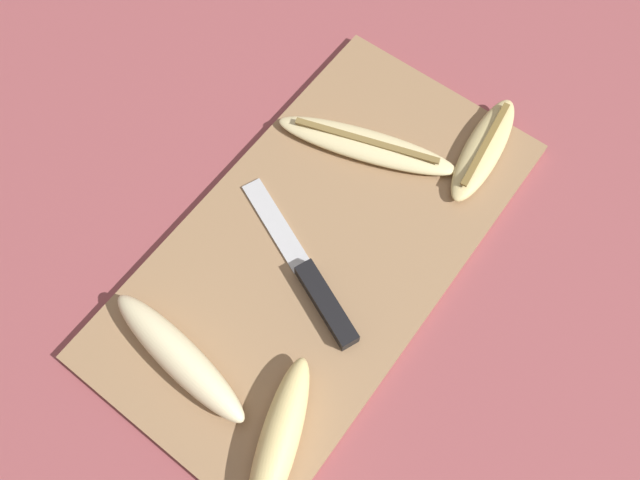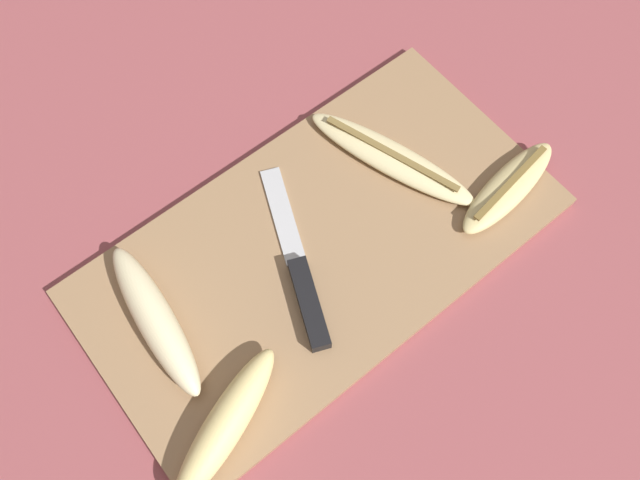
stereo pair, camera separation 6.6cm
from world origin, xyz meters
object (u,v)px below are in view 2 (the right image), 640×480
at_px(knife, 304,286).
at_px(banana_soft_right, 391,158).
at_px(banana_spotted_left, 508,187).
at_px(banana_golden_short, 226,424).
at_px(banana_pale_long, 155,319).

relative_size(knife, banana_soft_right, 0.97).
relative_size(knife, banana_spotted_left, 1.32).
bearing_deg(knife, banana_golden_short, -132.99).
xyz_separation_m(banana_pale_long, banana_spotted_left, (0.38, -0.11, -0.01)).
height_order(banana_golden_short, banana_spotted_left, banana_golden_short).
bearing_deg(knife, banana_soft_right, 41.65).
bearing_deg(knife, banana_pale_long, 178.47).
relative_size(banana_golden_short, banana_spotted_left, 1.04).
distance_m(banana_pale_long, banana_soft_right, 0.31).
relative_size(knife, banana_pale_long, 1.14).
bearing_deg(banana_golden_short, banana_soft_right, 21.40).
height_order(banana_pale_long, banana_spotted_left, banana_pale_long).
relative_size(banana_golden_short, banana_soft_right, 0.76).
bearing_deg(banana_spotted_left, banana_soft_right, 124.70).
xyz_separation_m(banana_soft_right, banana_spotted_left, (0.08, -0.11, 0.00)).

